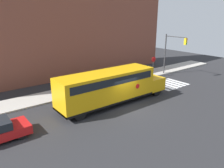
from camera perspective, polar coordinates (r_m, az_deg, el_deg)
ground_plane at (r=19.46m, az=3.95°, el=-5.99°), size 60.00×60.00×0.00m
sidewalk_strip at (r=24.33m, az=-6.25°, el=-0.94°), size 44.00×3.00×0.15m
building_backdrop at (r=28.86m, az=-13.71°, el=14.28°), size 32.00×4.00×12.66m
crosswalk_stripes at (r=26.48m, az=14.52°, el=-0.02°), size 4.00×3.20×0.01m
school_bus at (r=19.41m, az=-0.38°, el=-0.45°), size 11.08×2.57×3.07m
stop_sign at (r=28.71m, az=10.73°, el=5.23°), size 0.68×0.10×2.68m
traffic_light at (r=29.54m, az=15.33°, el=8.83°), size 0.28×3.20×5.40m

